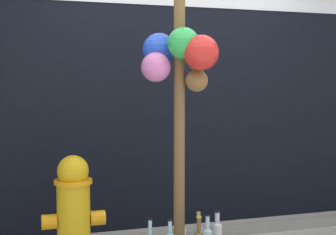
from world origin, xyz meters
TOP-DOWN VIEW (x-y plane):
  - building_wall at (-0.00, 1.31)m, footprint 10.00×0.21m
  - curb_strip at (0.00, 0.80)m, footprint 8.00×0.12m
  - memorial_post at (-0.23, 0.29)m, footprint 0.52×0.57m
  - fire_hydrant at (-0.99, 0.50)m, footprint 0.47×0.28m
  - litter_1 at (0.50, 0.77)m, footprint 0.13×0.14m

SIDE VIEW (x-z plane):
  - litter_1 at x=0.50m, z-range 0.00..0.01m
  - curb_strip at x=0.00m, z-range 0.00..0.08m
  - fire_hydrant at x=-0.99m, z-range 0.00..0.82m
  - memorial_post at x=-0.23m, z-range 0.23..3.15m
  - building_wall at x=0.00m, z-range 0.00..3.83m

